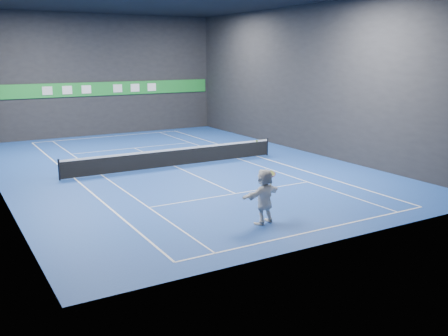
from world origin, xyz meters
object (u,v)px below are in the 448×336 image
player (264,196)px  tennis_net (175,157)px  tennis_racket (271,175)px  tennis_ball (257,141)px

player → tennis_net: player is taller
tennis_net → player: bearing=-96.5°
player → tennis_racket: (0.33, 0.05, 0.74)m
tennis_ball → tennis_racket: size_ratio=0.11×
player → tennis_ball: bearing=-35.1°
tennis_racket → tennis_net: bearing=85.3°
tennis_ball → player: bearing=-19.3°
tennis_ball → tennis_racket: (0.62, -0.05, -1.30)m
player → tennis_net: (1.17, 10.30, -0.48)m
tennis_ball → tennis_racket: tennis_ball is taller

